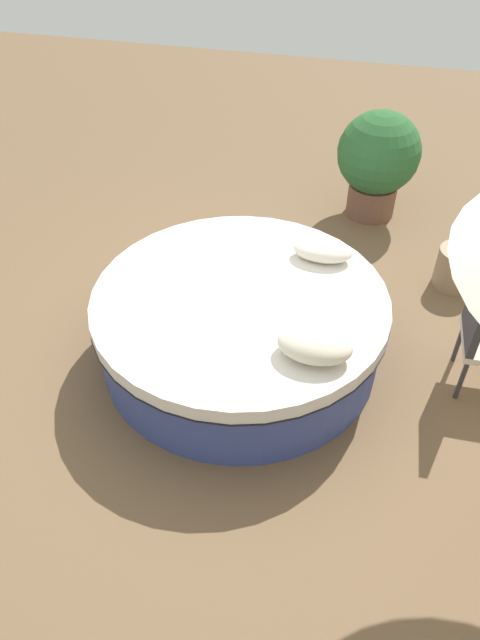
# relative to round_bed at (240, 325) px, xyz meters

# --- Properties ---
(ground_plane) EXTENTS (16.00, 16.00, 0.00)m
(ground_plane) POSITION_rel_round_bed_xyz_m (0.00, 0.00, -0.34)
(ground_plane) COLOR brown
(round_bed) EXTENTS (2.43, 2.43, 0.66)m
(round_bed) POSITION_rel_round_bed_xyz_m (0.00, 0.00, 0.00)
(round_bed) COLOR #38478C
(round_bed) RESTS_ON ground_plane
(throw_pillow_0) EXTENTS (0.54, 0.37, 0.21)m
(throw_pillow_0) POSITION_rel_round_bed_xyz_m (0.68, -0.52, 0.42)
(throw_pillow_0) COLOR beige
(throw_pillow_0) RESTS_ON round_bed
(throw_pillow_1) EXTENTS (0.51, 0.29, 0.16)m
(throw_pillow_1) POSITION_rel_round_bed_xyz_m (0.56, 0.68, 0.40)
(throw_pillow_1) COLOR silver
(throw_pillow_1) RESTS_ON round_bed
(planter) EXTENTS (0.91, 0.91, 1.22)m
(planter) POSITION_rel_round_bed_xyz_m (0.88, 2.66, 0.35)
(planter) COLOR brown
(planter) RESTS_ON ground_plane
(side_table) EXTENTS (0.41, 0.41, 0.41)m
(side_table) POSITION_rel_round_bed_xyz_m (1.82, 1.50, -0.13)
(side_table) COLOR #997A56
(side_table) RESTS_ON ground_plane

